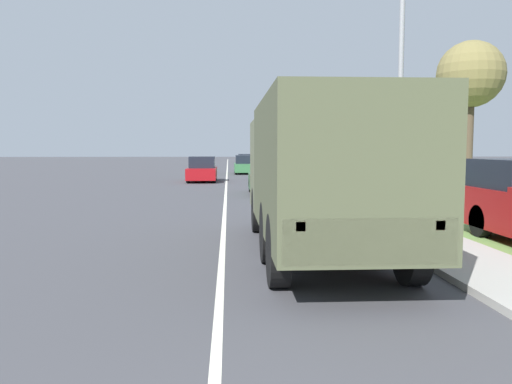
# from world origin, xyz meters

# --- Properties ---
(ground_plane) EXTENTS (180.00, 180.00, 0.00)m
(ground_plane) POSITION_xyz_m (0.00, 40.00, 0.00)
(ground_plane) COLOR #424247
(lane_centre_stripe) EXTENTS (0.12, 120.00, 0.00)m
(lane_centre_stripe) POSITION_xyz_m (0.00, 40.00, 0.00)
(lane_centre_stripe) COLOR silver
(lane_centre_stripe) RESTS_ON ground
(sidewalk_right) EXTENTS (1.80, 120.00, 0.12)m
(sidewalk_right) POSITION_xyz_m (4.50, 40.00, 0.06)
(sidewalk_right) COLOR #ADAAA3
(sidewalk_right) RESTS_ON ground
(grass_strip_right) EXTENTS (7.00, 120.00, 0.02)m
(grass_strip_right) POSITION_xyz_m (8.90, 40.00, 0.01)
(grass_strip_right) COLOR #6B9347
(grass_strip_right) RESTS_ON ground
(military_truck) EXTENTS (2.36, 7.62, 2.97)m
(military_truck) POSITION_xyz_m (1.91, 9.18, 1.69)
(military_truck) COLOR #606647
(military_truck) RESTS_ON ground
(car_nearest_ahead) EXTENTS (1.71, 4.08, 1.68)m
(car_nearest_ahead) POSITION_xyz_m (1.98, 22.37, 0.75)
(car_nearest_ahead) COLOR #336B3D
(car_nearest_ahead) RESTS_ON ground
(car_second_ahead) EXTENTS (1.82, 4.15, 1.60)m
(car_second_ahead) POSITION_xyz_m (-1.55, 31.45, 0.72)
(car_second_ahead) COLOR maroon
(car_second_ahead) RESTS_ON ground
(car_third_ahead) EXTENTS (1.85, 4.41, 1.55)m
(car_third_ahead) POSITION_xyz_m (1.55, 41.44, 0.70)
(car_third_ahead) COLOR #336B3D
(car_third_ahead) RESTS_ON ground
(car_fourth_ahead) EXTENTS (1.74, 4.36, 1.52)m
(car_fourth_ahead) POSITION_xyz_m (2.00, 54.71, 0.68)
(car_fourth_ahead) COLOR #B7BABF
(car_fourth_ahead) RESTS_ON ground
(lamp_post) EXTENTS (1.69, 0.24, 7.43)m
(lamp_post) POSITION_xyz_m (4.55, 12.71, 4.52)
(lamp_post) COLOR gray
(lamp_post) RESTS_ON sidewalk_right
(tree_mid_right) EXTENTS (2.42, 2.42, 6.01)m
(tree_mid_right) POSITION_xyz_m (9.01, 17.49, 4.72)
(tree_mid_right) COLOR #4C3D2D
(tree_mid_right) RESTS_ON grass_strip_right
(tree_far_right) EXTENTS (3.19, 3.19, 5.97)m
(tree_far_right) POSITION_xyz_m (9.25, 34.84, 4.38)
(tree_far_right) COLOR brown
(tree_far_right) RESTS_ON grass_strip_right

